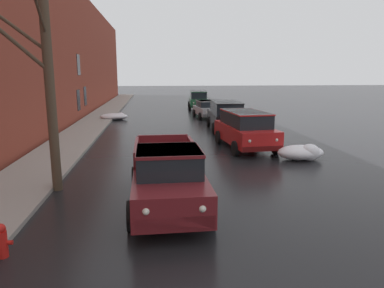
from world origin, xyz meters
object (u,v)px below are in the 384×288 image
(suv_red_parked_kerbside_close, at_px, (245,128))
(suv_black_parked_kerbside_mid, at_px, (226,114))
(bare_tree_second_along_sidewalk, at_px, (47,84))
(fire_hydrant, at_px, (1,240))
(sedan_silver_parked_far_down_block, at_px, (208,109))
(pickup_truck_maroon_approaching_near_lane, at_px, (167,176))
(suv_green_queued_behind_truck, at_px, (198,99))

(suv_red_parked_kerbside_close, xyz_separation_m, suv_black_parked_kerbside_mid, (0.27, 5.87, 0.00))
(bare_tree_second_along_sidewalk, xyz_separation_m, suv_red_parked_kerbside_close, (7.52, 5.47, -2.30))
(bare_tree_second_along_sidewalk, height_order, fire_hydrant, bare_tree_second_along_sidewalk)
(sedan_silver_parked_far_down_block, bearing_deg, bare_tree_second_along_sidewalk, -113.35)
(suv_red_parked_kerbside_close, relative_size, sedan_silver_parked_far_down_block, 1.17)
(suv_red_parked_kerbside_close, xyz_separation_m, sedan_silver_parked_far_down_block, (0.03, 12.03, -0.24))
(suv_black_parked_kerbside_mid, distance_m, fire_hydrant, 17.31)
(suv_black_parked_kerbside_mid, height_order, fire_hydrant, suv_black_parked_kerbside_mid)
(pickup_truck_maroon_approaching_near_lane, relative_size, suv_green_queued_behind_truck, 1.16)
(pickup_truck_maroon_approaching_near_lane, height_order, suv_black_parked_kerbside_mid, suv_black_parked_kerbside_mid)
(pickup_truck_maroon_approaching_near_lane, xyz_separation_m, suv_green_queued_behind_truck, (4.21, 26.43, 0.11))
(suv_green_queued_behind_truck, bearing_deg, fire_hydrant, -104.82)
(suv_green_queued_behind_truck, bearing_deg, suv_red_parked_kerbside_close, -90.47)
(suv_black_parked_kerbside_mid, xyz_separation_m, fire_hydrant, (-7.73, -15.47, -0.63))
(bare_tree_second_along_sidewalk, relative_size, pickup_truck_maroon_approaching_near_lane, 1.20)
(suv_green_queued_behind_truck, height_order, fire_hydrant, suv_green_queued_behind_truck)
(pickup_truck_maroon_approaching_near_lane, xyz_separation_m, suv_red_parked_kerbside_close, (4.06, 7.22, 0.11))
(suv_black_parked_kerbside_mid, height_order, sedan_silver_parked_far_down_block, suv_black_parked_kerbside_mid)
(sedan_silver_parked_far_down_block, bearing_deg, fire_hydrant, -109.11)
(sedan_silver_parked_far_down_block, bearing_deg, suv_red_parked_kerbside_close, -90.15)
(sedan_silver_parked_far_down_block, bearing_deg, suv_green_queued_behind_truck, 89.00)
(bare_tree_second_along_sidewalk, distance_m, fire_hydrant, 5.07)
(bare_tree_second_along_sidewalk, xyz_separation_m, pickup_truck_maroon_approaching_near_lane, (3.47, -1.76, -2.41))
(suv_black_parked_kerbside_mid, height_order, suv_green_queued_behind_truck, same)
(bare_tree_second_along_sidewalk, relative_size, sedan_silver_parked_far_down_block, 1.55)
(bare_tree_second_along_sidewalk, distance_m, suv_green_queued_behind_truck, 25.94)
(pickup_truck_maroon_approaching_near_lane, relative_size, fire_hydrant, 7.30)
(pickup_truck_maroon_approaching_near_lane, bearing_deg, suv_black_parked_kerbside_mid, 71.74)
(suv_black_parked_kerbside_mid, bearing_deg, sedan_silver_parked_far_down_block, 92.18)
(suv_black_parked_kerbside_mid, bearing_deg, fire_hydrant, -116.54)
(suv_green_queued_behind_truck, xyz_separation_m, fire_hydrant, (-7.62, -28.80, -0.63))
(pickup_truck_maroon_approaching_near_lane, xyz_separation_m, fire_hydrant, (-3.41, -2.38, -0.52))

